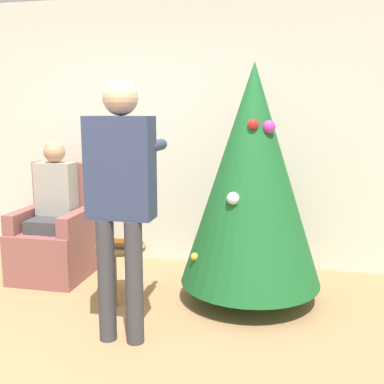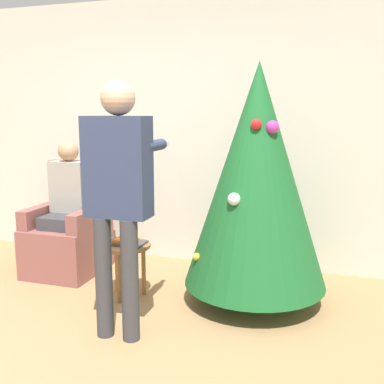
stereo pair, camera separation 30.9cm
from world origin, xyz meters
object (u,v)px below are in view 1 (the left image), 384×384
(person_standing, at_px, (121,187))
(side_stool, at_px, (121,254))
(christmas_tree, at_px, (252,175))
(person_seated, at_px, (53,203))
(armchair, at_px, (56,238))

(person_standing, bearing_deg, side_stool, 112.57)
(christmas_tree, height_order, person_standing, christmas_tree)
(person_standing, relative_size, side_stool, 3.80)
(christmas_tree, height_order, side_stool, christmas_tree)
(person_standing, distance_m, side_stool, 0.95)
(person_seated, relative_size, person_standing, 0.73)
(armchair, bearing_deg, side_stool, -27.14)
(christmas_tree, bearing_deg, person_standing, -133.54)
(christmas_tree, distance_m, armchair, 2.01)
(christmas_tree, height_order, person_seated, christmas_tree)
(christmas_tree, distance_m, person_standing, 1.17)
(armchair, height_order, person_seated, person_seated)
(person_standing, bearing_deg, person_seated, 137.03)
(person_seated, xyz_separation_m, side_stool, (0.82, -0.39, -0.32))
(armchair, distance_m, side_stool, 0.92)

